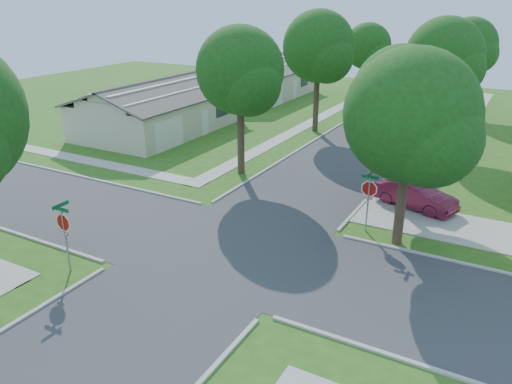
{
  "coord_description": "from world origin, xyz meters",
  "views": [
    {
      "loc": [
        10.48,
        -16.54,
        10.44
      ],
      "look_at": [
        -0.34,
        3.04,
        1.6
      ],
      "focal_mm": 35.0,
      "sensor_mm": 36.0,
      "label": 1
    }
  ],
  "objects_px": {
    "tree_e_mid": "(445,60)",
    "house_nw_near": "(160,112)",
    "stop_sign_sw": "(64,225)",
    "tree_e_far": "(469,48)",
    "car_curb_east": "(395,123)",
    "tree_w_near": "(241,75)",
    "car_driveway": "(416,195)",
    "tree_w_mid": "(319,50)",
    "house_nw_far": "(259,83)",
    "tree_e_near": "(401,97)",
    "tree_ne_corner": "(412,122)",
    "car_curb_west": "(388,93)",
    "stop_sign_ne": "(369,191)",
    "tree_w_far": "(368,48)"
  },
  "relations": [
    {
      "from": "tree_w_mid",
      "to": "car_curb_west",
      "type": "height_order",
      "value": "tree_w_mid"
    },
    {
      "from": "tree_e_mid",
      "to": "tree_e_near",
      "type": "bearing_deg",
      "value": -90.03
    },
    {
      "from": "tree_e_near",
      "to": "tree_w_mid",
      "type": "xyz_separation_m",
      "value": [
        -9.39,
        12.0,
        0.85
      ]
    },
    {
      "from": "tree_e_mid",
      "to": "house_nw_near",
      "type": "height_order",
      "value": "tree_e_mid"
    },
    {
      "from": "house_nw_far",
      "to": "car_curb_west",
      "type": "bearing_deg",
      "value": 23.96
    },
    {
      "from": "house_nw_near",
      "to": "car_driveway",
      "type": "relative_size",
      "value": 3.16
    },
    {
      "from": "tree_w_far",
      "to": "house_nw_near",
      "type": "relative_size",
      "value": 0.59
    },
    {
      "from": "stop_sign_ne",
      "to": "tree_w_mid",
      "type": "xyz_separation_m",
      "value": [
        -9.34,
        16.31,
        4.46
      ]
    },
    {
      "from": "tree_w_near",
      "to": "car_curb_east",
      "type": "xyz_separation_m",
      "value": [
        5.84,
        14.59,
        -5.34
      ]
    },
    {
      "from": "tree_e_far",
      "to": "tree_e_mid",
      "type": "bearing_deg",
      "value": -89.98
    },
    {
      "from": "house_nw_far",
      "to": "tree_w_near",
      "type": "bearing_deg",
      "value": -63.73
    },
    {
      "from": "tree_e_near",
      "to": "car_curb_east",
      "type": "xyz_separation_m",
      "value": [
        -3.55,
        14.59,
        -4.87
      ]
    },
    {
      "from": "tree_e_near",
      "to": "car_curb_east",
      "type": "height_order",
      "value": "tree_e_near"
    },
    {
      "from": "house_nw_near",
      "to": "car_curb_west",
      "type": "xyz_separation_m",
      "value": [
        12.79,
        22.69,
        -0.94
      ]
    },
    {
      "from": "stop_sign_sw",
      "to": "tree_e_far",
      "type": "height_order",
      "value": "tree_e_far"
    },
    {
      "from": "stop_sign_sw",
      "to": "tree_w_far",
      "type": "relative_size",
      "value": 0.37
    },
    {
      "from": "car_curb_east",
      "to": "tree_e_near",
      "type": "bearing_deg",
      "value": -76.41
    },
    {
      "from": "stop_sign_ne",
      "to": "car_curb_west",
      "type": "height_order",
      "value": "stop_sign_ne"
    },
    {
      "from": "tree_w_mid",
      "to": "tree_e_near",
      "type": "bearing_deg",
      "value": -51.95
    },
    {
      "from": "tree_e_near",
      "to": "tree_e_mid",
      "type": "bearing_deg",
      "value": 89.97
    },
    {
      "from": "tree_w_mid",
      "to": "house_nw_far",
      "type": "xyz_separation_m",
      "value": [
        -11.35,
        10.99,
        -4.97
      ]
    },
    {
      "from": "stop_sign_sw",
      "to": "car_curb_east",
      "type": "relative_size",
      "value": 0.65
    },
    {
      "from": "tree_w_mid",
      "to": "car_curb_east",
      "type": "xyz_separation_m",
      "value": [
        5.84,
        2.59,
        -5.71
      ]
    },
    {
      "from": "car_curb_west",
      "to": "car_curb_east",
      "type": "bearing_deg",
      "value": 108.85
    },
    {
      "from": "house_nw_near",
      "to": "car_driveway",
      "type": "distance_m",
      "value": 22.99
    },
    {
      "from": "stop_sign_ne",
      "to": "tree_w_mid",
      "type": "height_order",
      "value": "tree_w_mid"
    },
    {
      "from": "car_curb_east",
      "to": "house_nw_near",
      "type": "bearing_deg",
      "value": -153.51
    },
    {
      "from": "stop_sign_sw",
      "to": "tree_ne_corner",
      "type": "xyz_separation_m",
      "value": [
        11.06,
        8.91,
        3.56
      ]
    },
    {
      "from": "stop_sign_sw",
      "to": "tree_e_near",
      "type": "xyz_separation_m",
      "value": [
        9.45,
        13.71,
        3.61
      ]
    },
    {
      "from": "stop_sign_sw",
      "to": "car_curb_east",
      "type": "bearing_deg",
      "value": 78.22
    },
    {
      "from": "car_driveway",
      "to": "house_nw_far",
      "type": "bearing_deg",
      "value": 61.28
    },
    {
      "from": "tree_w_mid",
      "to": "house_nw_far",
      "type": "bearing_deg",
      "value": 135.93
    },
    {
      "from": "stop_sign_sw",
      "to": "tree_w_near",
      "type": "height_order",
      "value": "tree_w_near"
    },
    {
      "from": "tree_e_far",
      "to": "car_driveway",
      "type": "height_order",
      "value": "tree_e_far"
    },
    {
      "from": "tree_w_near",
      "to": "house_nw_near",
      "type": "distance_m",
      "value": 13.63
    },
    {
      "from": "tree_ne_corner",
      "to": "house_nw_far",
      "type": "height_order",
      "value": "tree_ne_corner"
    },
    {
      "from": "house_nw_far",
      "to": "car_curb_west",
      "type": "height_order",
      "value": "house_nw_far"
    },
    {
      "from": "tree_e_mid",
      "to": "tree_w_far",
      "type": "relative_size",
      "value": 1.15
    },
    {
      "from": "house_nw_near",
      "to": "car_curb_east",
      "type": "height_order",
      "value": "house_nw_near"
    },
    {
      "from": "tree_w_mid",
      "to": "tree_ne_corner",
      "type": "xyz_separation_m",
      "value": [
        11.0,
        -16.8,
        -0.9
      ]
    },
    {
      "from": "tree_e_far",
      "to": "car_driveway",
      "type": "xyz_separation_m",
      "value": [
        1.35,
        -25.31,
        -5.27
      ]
    },
    {
      "from": "tree_e_mid",
      "to": "tree_w_mid",
      "type": "relative_size",
      "value": 0.96
    },
    {
      "from": "tree_e_far",
      "to": "tree_w_near",
      "type": "bearing_deg",
      "value": -110.6
    },
    {
      "from": "stop_sign_ne",
      "to": "tree_e_mid",
      "type": "height_order",
      "value": "tree_e_mid"
    },
    {
      "from": "house_nw_near",
      "to": "stop_sign_sw",
      "type": "bearing_deg",
      "value": -60.17
    },
    {
      "from": "stop_sign_sw",
      "to": "tree_e_mid",
      "type": "bearing_deg",
      "value": 69.8
    },
    {
      "from": "tree_e_near",
      "to": "tree_e_far",
      "type": "xyz_separation_m",
      "value": [
        0.0,
        25.0,
        0.34
      ]
    },
    {
      "from": "stop_sign_ne",
      "to": "tree_e_near",
      "type": "bearing_deg",
      "value": 89.32
    },
    {
      "from": "tree_w_near",
      "to": "house_nw_far",
      "type": "distance_m",
      "value": 26.05
    },
    {
      "from": "house_nw_near",
      "to": "car_driveway",
      "type": "height_order",
      "value": "house_nw_near"
    }
  ]
}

